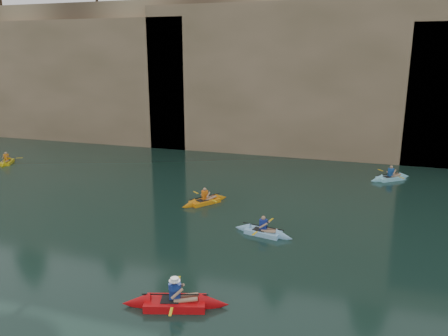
% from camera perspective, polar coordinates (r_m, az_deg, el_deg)
% --- Properties ---
extents(ground, '(160.00, 160.00, 0.00)m').
position_cam_1_polar(ground, '(14.07, -12.95, -17.71)').
color(ground, black).
rests_on(ground, ground).
extents(cliff, '(70.00, 16.00, 12.00)m').
position_cam_1_polar(cliff, '(40.61, 8.96, 12.47)').
color(cliff, tan).
rests_on(cliff, ground).
extents(cliff_slab_west, '(26.00, 2.40, 10.56)m').
position_cam_1_polar(cliff_slab_west, '(42.06, -21.47, 10.74)').
color(cliff_slab_west, '#A28162').
rests_on(cliff_slab_west, ground).
extents(cliff_slab_center, '(24.00, 2.40, 11.40)m').
position_cam_1_polar(cliff_slab_center, '(33.01, 10.35, 11.42)').
color(cliff_slab_center, '#A28162').
rests_on(cliff_slab_center, ground).
extents(sea_cave_west, '(4.50, 1.00, 4.00)m').
position_cam_1_polar(sea_cave_west, '(40.62, -19.41, 6.15)').
color(sea_cave_west, black).
rests_on(sea_cave_west, ground).
extents(sea_cave_center, '(3.50, 1.00, 3.20)m').
position_cam_1_polar(sea_cave_center, '(34.17, -0.16, 4.83)').
color(sea_cave_center, black).
rests_on(sea_cave_center, ground).
extents(sea_cave_east, '(5.00, 1.00, 4.50)m').
position_cam_1_polar(sea_cave_east, '(32.64, 23.99, 4.25)').
color(sea_cave_east, black).
rests_on(sea_cave_east, ground).
extents(main_kayaker, '(3.34, 2.16, 1.21)m').
position_cam_1_polar(main_kayaker, '(13.90, -6.39, -17.04)').
color(main_kayaker, red).
rests_on(main_kayaker, ground).
extents(kayaker_orange, '(2.14, 2.62, 1.05)m').
position_cam_1_polar(kayaker_orange, '(22.48, -2.52, -4.33)').
color(kayaker_orange, orange).
rests_on(kayaker_orange, ground).
extents(kayaker_ltblue_near, '(2.74, 2.08, 1.05)m').
position_cam_1_polar(kayaker_ltblue_near, '(18.80, 5.13, -8.29)').
color(kayaker_ltblue_near, '#98D2FF').
rests_on(kayaker_ltblue_near, ground).
extents(kayaker_yellow, '(1.88, 2.56, 1.06)m').
position_cam_1_polar(kayaker_yellow, '(34.08, -26.51, 0.72)').
color(kayaker_yellow, yellow).
rests_on(kayaker_yellow, ground).
extents(kayaker_ltblue_mid, '(2.71, 2.38, 1.12)m').
position_cam_1_polar(kayaker_ltblue_mid, '(28.45, 20.89, -1.20)').
color(kayaker_ltblue_mid, '#94E4F8').
rests_on(kayaker_ltblue_mid, ground).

